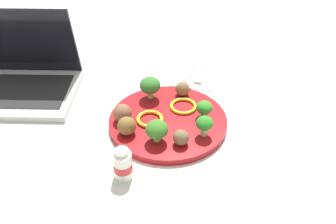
{
  "coord_description": "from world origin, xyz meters",
  "views": [
    {
      "loc": [
        0.67,
        0.14,
        0.55
      ],
      "look_at": [
        0.0,
        0.0,
        0.04
      ],
      "focal_mm": 39.21,
      "sensor_mm": 36.0,
      "label": 1
    }
  ],
  "objects_px": {
    "meatball_mid_left": "(181,138)",
    "broccoli_floret_back_left": "(205,124)",
    "fork": "(202,73)",
    "napkin": "(197,72)",
    "laptop": "(15,78)",
    "broccoli_floret_mid_left": "(157,130)",
    "plate": "(168,121)",
    "meatball_back_left": "(122,113)",
    "yogurt_bottle": "(123,165)",
    "pepper_ring_mid_right": "(150,119)",
    "pepper_ring_near_rim": "(183,106)",
    "broccoli_floret_far_rim": "(150,86)",
    "meatball_front_right": "(127,126)",
    "meatball_near_rim": "(183,89)",
    "knife": "(190,71)",
    "broccoli_floret_near_rim": "(204,108)"
  },
  "relations": [
    {
      "from": "napkin",
      "to": "laptop",
      "type": "xyz_separation_m",
      "value": [
        0.19,
        -0.46,
        0.04
      ]
    },
    {
      "from": "meatball_mid_left",
      "to": "pepper_ring_mid_right",
      "type": "bearing_deg",
      "value": -127.13
    },
    {
      "from": "meatball_mid_left",
      "to": "broccoli_floret_mid_left",
      "type": "bearing_deg",
      "value": -89.32
    },
    {
      "from": "broccoli_floret_mid_left",
      "to": "laptop",
      "type": "height_order",
      "value": "laptop"
    },
    {
      "from": "broccoli_floret_mid_left",
      "to": "napkin",
      "type": "relative_size",
      "value": 0.3
    },
    {
      "from": "plate",
      "to": "broccoli_floret_back_left",
      "type": "height_order",
      "value": "broccoli_floret_back_left"
    },
    {
      "from": "plate",
      "to": "meatball_back_left",
      "type": "height_order",
      "value": "meatball_back_left"
    },
    {
      "from": "pepper_ring_mid_right",
      "to": "fork",
      "type": "xyz_separation_m",
      "value": [
        -0.25,
        0.09,
        -0.01
      ]
    },
    {
      "from": "broccoli_floret_near_rim",
      "to": "broccoli_floret_far_rim",
      "type": "distance_m",
      "value": 0.15
    },
    {
      "from": "pepper_ring_mid_right",
      "to": "laptop",
      "type": "relative_size",
      "value": 0.18
    },
    {
      "from": "broccoli_floret_mid_left",
      "to": "knife",
      "type": "xyz_separation_m",
      "value": [
        -0.32,
        0.02,
        -0.04
      ]
    },
    {
      "from": "broccoli_floret_far_rim",
      "to": "meatball_near_rim",
      "type": "xyz_separation_m",
      "value": [
        -0.03,
        0.08,
        -0.02
      ]
    },
    {
      "from": "napkin",
      "to": "knife",
      "type": "xyz_separation_m",
      "value": [
        0.01,
        -0.02,
        0.0
      ]
    },
    {
      "from": "broccoli_floret_mid_left",
      "to": "meatball_mid_left",
      "type": "height_order",
      "value": "broccoli_floret_mid_left"
    },
    {
      "from": "broccoli_floret_back_left",
      "to": "meatball_mid_left",
      "type": "relative_size",
      "value": 1.39
    },
    {
      "from": "meatball_mid_left",
      "to": "napkin",
      "type": "distance_m",
      "value": 0.33
    },
    {
      "from": "plate",
      "to": "pepper_ring_near_rim",
      "type": "height_order",
      "value": "pepper_ring_near_rim"
    },
    {
      "from": "meatball_mid_left",
      "to": "laptop",
      "type": "bearing_deg",
      "value": -106.28
    },
    {
      "from": "meatball_back_left",
      "to": "fork",
      "type": "relative_size",
      "value": 0.36
    },
    {
      "from": "broccoli_floret_far_rim",
      "to": "fork",
      "type": "distance_m",
      "value": 0.2
    },
    {
      "from": "meatball_back_left",
      "to": "yogurt_bottle",
      "type": "height_order",
      "value": "yogurt_bottle"
    },
    {
      "from": "pepper_ring_near_rim",
      "to": "plate",
      "type": "bearing_deg",
      "value": -27.94
    },
    {
      "from": "pepper_ring_mid_right",
      "to": "napkin",
      "type": "xyz_separation_m",
      "value": [
        -0.26,
        0.07,
        -0.02
      ]
    },
    {
      "from": "broccoli_floret_back_left",
      "to": "pepper_ring_mid_right",
      "type": "xyz_separation_m",
      "value": [
        -0.03,
        -0.13,
        -0.03
      ]
    },
    {
      "from": "plate",
      "to": "pepper_ring_mid_right",
      "type": "distance_m",
      "value": 0.04
    },
    {
      "from": "meatball_back_left",
      "to": "fork",
      "type": "height_order",
      "value": "meatball_back_left"
    },
    {
      "from": "meatball_mid_left",
      "to": "laptop",
      "type": "height_order",
      "value": "laptop"
    },
    {
      "from": "plate",
      "to": "laptop",
      "type": "height_order",
      "value": "laptop"
    },
    {
      "from": "meatball_mid_left",
      "to": "broccoli_floret_back_left",
      "type": "bearing_deg",
      "value": 131.15
    },
    {
      "from": "plate",
      "to": "pepper_ring_mid_right",
      "type": "height_order",
      "value": "pepper_ring_mid_right"
    },
    {
      "from": "broccoli_floret_mid_left",
      "to": "meatball_mid_left",
      "type": "relative_size",
      "value": 1.48
    },
    {
      "from": "broccoli_floret_back_left",
      "to": "broccoli_floret_mid_left",
      "type": "distance_m",
      "value": 0.11
    },
    {
      "from": "plate",
      "to": "fork",
      "type": "distance_m",
      "value": 0.24
    },
    {
      "from": "plate",
      "to": "meatball_back_left",
      "type": "distance_m",
      "value": 0.11
    },
    {
      "from": "meatball_near_rim",
      "to": "pepper_ring_mid_right",
      "type": "distance_m",
      "value": 0.13
    },
    {
      "from": "napkin",
      "to": "broccoli_floret_near_rim",
      "type": "bearing_deg",
      "value": 12.46
    },
    {
      "from": "broccoli_floret_back_left",
      "to": "fork",
      "type": "bearing_deg",
      "value": -171.67
    },
    {
      "from": "napkin",
      "to": "laptop",
      "type": "height_order",
      "value": "laptop"
    },
    {
      "from": "broccoli_floret_far_rim",
      "to": "napkin",
      "type": "distance_m",
      "value": 0.2
    },
    {
      "from": "broccoli_floret_back_left",
      "to": "meatball_mid_left",
      "type": "height_order",
      "value": "broccoli_floret_back_left"
    },
    {
      "from": "plate",
      "to": "pepper_ring_mid_right",
      "type": "bearing_deg",
      "value": -69.83
    },
    {
      "from": "plate",
      "to": "meatball_mid_left",
      "type": "distance_m",
      "value": 0.1
    },
    {
      "from": "meatball_front_right",
      "to": "meatball_near_rim",
      "type": "bearing_deg",
      "value": 151.6
    },
    {
      "from": "napkin",
      "to": "laptop",
      "type": "relative_size",
      "value": 0.48
    },
    {
      "from": "napkin",
      "to": "knife",
      "type": "distance_m",
      "value": 0.02
    },
    {
      "from": "meatball_mid_left",
      "to": "pepper_ring_near_rim",
      "type": "relative_size",
      "value": 0.53
    },
    {
      "from": "meatball_mid_left",
      "to": "yogurt_bottle",
      "type": "relative_size",
      "value": 0.49
    },
    {
      "from": "meatball_front_right",
      "to": "pepper_ring_mid_right",
      "type": "distance_m",
      "value": 0.07
    },
    {
      "from": "meatball_near_rim",
      "to": "laptop",
      "type": "height_order",
      "value": "laptop"
    },
    {
      "from": "fork",
      "to": "laptop",
      "type": "distance_m",
      "value": 0.51
    }
  ]
}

